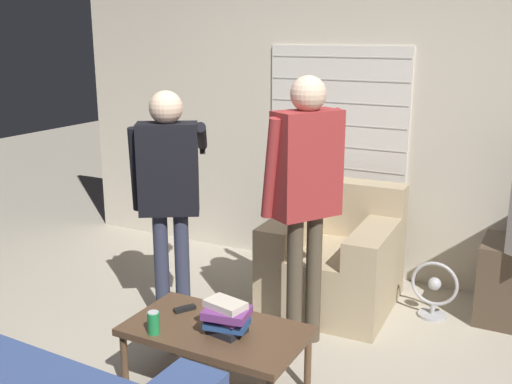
{
  "coord_description": "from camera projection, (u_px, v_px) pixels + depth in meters",
  "views": [
    {
      "loc": [
        1.61,
        -2.61,
        1.96
      ],
      "look_at": [
        -0.06,
        0.58,
        1.0
      ],
      "focal_mm": 42.0,
      "sensor_mm": 36.0,
      "label": 1
    }
  ],
  "objects": [
    {
      "name": "ground_plane",
      "position": [
        218.0,
        383.0,
        3.45
      ],
      "size": [
        16.0,
        16.0,
        0.0
      ],
      "primitive_type": "plane",
      "color": "#B2A893"
    },
    {
      "name": "wall_back",
      "position": [
        345.0,
        119.0,
        4.86
      ],
      "size": [
        5.2,
        0.08,
        2.55
      ],
      "color": "beige",
      "rests_on": "ground_plane"
    },
    {
      "name": "armchair_beige",
      "position": [
        335.0,
        259.0,
        4.41
      ],
      "size": [
        0.9,
        0.94,
        0.87
      ],
      "rotation": [
        0.0,
        0.0,
        3.18
      ],
      "color": "tan",
      "rests_on": "ground_plane"
    },
    {
      "name": "coffee_table",
      "position": [
        216.0,
        334.0,
        3.29
      ],
      "size": [
        0.99,
        0.55,
        0.39
      ],
      "color": "brown",
      "rests_on": "ground_plane"
    },
    {
      "name": "person_left_standing",
      "position": [
        169.0,
        181.0,
        3.92
      ],
      "size": [
        0.5,
        0.79,
        1.61
      ],
      "rotation": [
        0.0,
        0.0,
        0.55
      ],
      "color": "#33384C",
      "rests_on": "ground_plane"
    },
    {
      "name": "person_right_standing",
      "position": [
        305.0,
        179.0,
        3.64
      ],
      "size": [
        0.6,
        0.77,
        1.72
      ],
      "rotation": [
        0.0,
        0.0,
        1.02
      ],
      "color": "#4C4233",
      "rests_on": "ground_plane"
    },
    {
      "name": "book_stack",
      "position": [
        227.0,
        317.0,
        3.19
      ],
      "size": [
        0.26,
        0.22,
        0.19
      ],
      "color": "black",
      "rests_on": "coffee_table"
    },
    {
      "name": "soda_can",
      "position": [
        154.0,
        323.0,
        3.2
      ],
      "size": [
        0.07,
        0.07,
        0.13
      ],
      "color": "#238E47",
      "rests_on": "coffee_table"
    },
    {
      "name": "spare_remote",
      "position": [
        185.0,
        309.0,
        3.47
      ],
      "size": [
        0.1,
        0.13,
        0.02
      ],
      "rotation": [
        0.0,
        0.0,
        -0.56
      ],
      "color": "black",
      "rests_on": "coffee_table"
    },
    {
      "name": "floor_fan",
      "position": [
        434.0,
        290.0,
        4.22
      ],
      "size": [
        0.33,
        0.2,
        0.41
      ],
      "color": "#A8A8AD",
      "rests_on": "ground_plane"
    }
  ]
}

